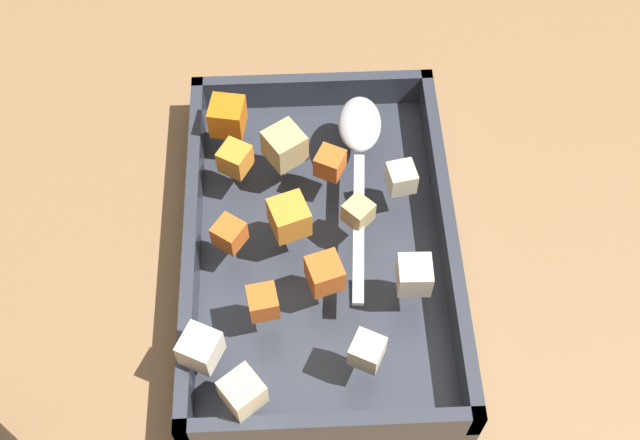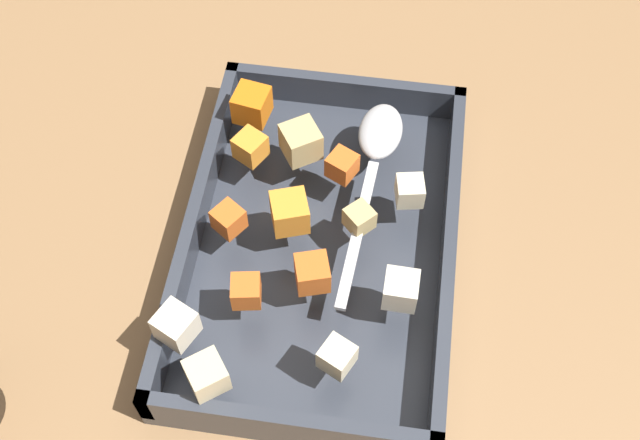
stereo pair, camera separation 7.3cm
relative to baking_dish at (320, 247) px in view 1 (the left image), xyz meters
The scene contains 17 objects.
ground_plane 0.02m from the baking_dish, 130.94° to the right, with size 4.00×4.00×0.00m, color #936D47.
baking_dish is the anchor object (origin of this frame).
carrot_chunk_near_left 0.08m from the baking_dish, ahead, with size 0.03×0.03×0.03m, color orange.
carrot_chunk_corner_ne 0.10m from the baking_dish, 81.23° to the right, with size 0.02×0.02×0.02m, color orange.
carrot_chunk_heap_top 0.12m from the baking_dish, 132.15° to the right, with size 0.03×0.03×0.03m, color orange.
carrot_chunk_near_spoon 0.11m from the baking_dish, 32.48° to the right, with size 0.03×0.03×0.03m, color orange.
carrot_chunk_corner_sw 0.16m from the baking_dish, 144.47° to the right, with size 0.03×0.03×0.03m, color orange.
carrot_chunk_heap_side 0.06m from the baking_dish, 90.58° to the right, with size 0.03×0.03×0.03m, color orange.
carrot_chunk_rim_edge 0.08m from the baking_dish, 168.94° to the left, with size 0.02×0.02×0.02m, color orange.
potato_chunk_far_left 0.10m from the baking_dish, 118.24° to the left, with size 0.03×0.03×0.03m, color beige.
potato_chunk_back_center 0.10m from the baking_dish, 159.49° to the right, with size 0.03×0.03×0.03m, color tan.
potato_chunk_under_handle 0.14m from the baking_dish, 14.19° to the left, with size 0.03×0.03×0.03m, color beige.
potato_chunk_corner_se 0.06m from the baking_dish, 92.85° to the left, with size 0.02×0.02×0.02m, color tan.
potato_chunk_near_right 0.18m from the baking_dish, 22.97° to the right, with size 0.03×0.03×0.03m, color beige.
parsnip_chunk_far_right 0.17m from the baking_dish, 40.06° to the right, with size 0.03×0.03×0.03m, color silver.
parsnip_chunk_mid_left 0.11m from the baking_dish, 51.57° to the left, with size 0.03×0.03×0.03m, color silver.
serving_spoon 0.12m from the baking_dish, 156.04° to the left, with size 0.23×0.05×0.02m.
Camera 1 is at (0.39, -0.01, 0.68)m, focal length 44.75 mm.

